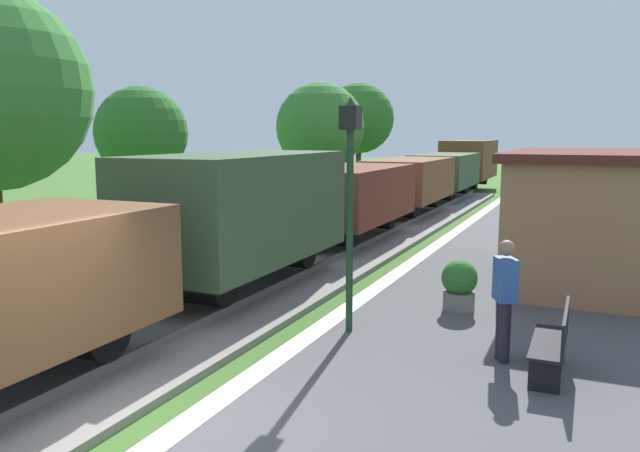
{
  "coord_description": "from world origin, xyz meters",
  "views": [
    {
      "loc": [
        4.32,
        -5.07,
        3.4
      ],
      "look_at": [
        -0.21,
        5.34,
        1.71
      ],
      "focal_mm": 35.09,
      "sensor_mm": 36.0,
      "label": 1
    }
  ],
  "objects_px": {
    "bench_near_hut": "(555,341)",
    "potted_planter": "(459,284)",
    "tree_field_distant": "(359,118)",
    "station_hut": "(593,215)",
    "person_waiting": "(505,296)",
    "freight_train": "(387,187)",
    "lamp_post_near": "(350,172)",
    "tree_trackside_far": "(141,133)",
    "bench_down_platform": "(576,229)",
    "tree_field_left": "(320,127)"
  },
  "relations": [
    {
      "from": "tree_field_left",
      "to": "bench_down_platform",
      "type": "bearing_deg",
      "value": -32.56
    },
    {
      "from": "tree_trackside_far",
      "to": "bench_down_platform",
      "type": "bearing_deg",
      "value": 8.57
    },
    {
      "from": "bench_down_platform",
      "to": "tree_trackside_far",
      "type": "distance_m",
      "value": 13.84
    },
    {
      "from": "bench_near_hut",
      "to": "tree_trackside_far",
      "type": "relative_size",
      "value": 0.3
    },
    {
      "from": "lamp_post_near",
      "to": "tree_field_distant",
      "type": "xyz_separation_m",
      "value": [
        -7.87,
        22.0,
        1.36
      ]
    },
    {
      "from": "freight_train",
      "to": "person_waiting",
      "type": "xyz_separation_m",
      "value": [
        5.72,
        -12.75,
        -0.32
      ]
    },
    {
      "from": "tree_trackside_far",
      "to": "tree_field_distant",
      "type": "bearing_deg",
      "value": 80.35
    },
    {
      "from": "freight_train",
      "to": "tree_trackside_far",
      "type": "xyz_separation_m",
      "value": [
        -7.01,
        -4.68,
        1.9
      ]
    },
    {
      "from": "freight_train",
      "to": "person_waiting",
      "type": "distance_m",
      "value": 13.98
    },
    {
      "from": "bench_near_hut",
      "to": "person_waiting",
      "type": "height_order",
      "value": "person_waiting"
    },
    {
      "from": "potted_planter",
      "to": "tree_trackside_far",
      "type": "distance_m",
      "value": 13.31
    },
    {
      "from": "freight_train",
      "to": "lamp_post_near",
      "type": "xyz_separation_m",
      "value": [
        3.29,
        -12.39,
        1.3
      ]
    },
    {
      "from": "potted_planter",
      "to": "tree_trackside_far",
      "type": "xyz_separation_m",
      "value": [
        -11.68,
        5.79,
        2.69
      ]
    },
    {
      "from": "bench_near_hut",
      "to": "tree_field_distant",
      "type": "bearing_deg",
      "value": 115.86
    },
    {
      "from": "freight_train",
      "to": "bench_down_platform",
      "type": "relative_size",
      "value": 26.13
    },
    {
      "from": "bench_near_hut",
      "to": "lamp_post_near",
      "type": "relative_size",
      "value": 0.41
    },
    {
      "from": "station_hut",
      "to": "bench_near_hut",
      "type": "bearing_deg",
      "value": -93.63
    },
    {
      "from": "station_hut",
      "to": "person_waiting",
      "type": "relative_size",
      "value": 3.39
    },
    {
      "from": "station_hut",
      "to": "tree_trackside_far",
      "type": "bearing_deg",
      "value": 170.93
    },
    {
      "from": "freight_train",
      "to": "lamp_post_near",
      "type": "height_order",
      "value": "lamp_post_near"
    },
    {
      "from": "potted_planter",
      "to": "tree_field_distant",
      "type": "height_order",
      "value": "tree_field_distant"
    },
    {
      "from": "lamp_post_near",
      "to": "person_waiting",
      "type": "bearing_deg",
      "value": -8.45
    },
    {
      "from": "tree_field_left",
      "to": "lamp_post_near",
      "type": "bearing_deg",
      "value": -65.07
    },
    {
      "from": "bench_down_platform",
      "to": "person_waiting",
      "type": "height_order",
      "value": "person_waiting"
    },
    {
      "from": "station_hut",
      "to": "tree_field_distant",
      "type": "distance_m",
      "value": 20.2
    },
    {
      "from": "bench_down_platform",
      "to": "tree_field_distant",
      "type": "bearing_deg",
      "value": 131.85
    },
    {
      "from": "station_hut",
      "to": "tree_trackside_far",
      "type": "relative_size",
      "value": 1.17
    },
    {
      "from": "freight_train",
      "to": "potted_planter",
      "type": "distance_m",
      "value": 11.49
    },
    {
      "from": "bench_near_hut",
      "to": "potted_planter",
      "type": "relative_size",
      "value": 1.64
    },
    {
      "from": "bench_near_hut",
      "to": "bench_down_platform",
      "type": "bearing_deg",
      "value": 90.0
    },
    {
      "from": "freight_train",
      "to": "bench_down_platform",
      "type": "height_order",
      "value": "freight_train"
    },
    {
      "from": "bench_down_platform",
      "to": "tree_field_distant",
      "type": "distance_m",
      "value": 16.83
    },
    {
      "from": "person_waiting",
      "to": "potted_planter",
      "type": "xyz_separation_m",
      "value": [
        -1.05,
        2.28,
        -0.46
      ]
    },
    {
      "from": "lamp_post_near",
      "to": "tree_trackside_far",
      "type": "distance_m",
      "value": 12.88
    },
    {
      "from": "freight_train",
      "to": "person_waiting",
      "type": "relative_size",
      "value": 22.92
    },
    {
      "from": "person_waiting",
      "to": "tree_field_distant",
      "type": "bearing_deg",
      "value": -91.15
    },
    {
      "from": "person_waiting",
      "to": "lamp_post_near",
      "type": "xyz_separation_m",
      "value": [
        -2.43,
        0.36,
        1.62
      ]
    },
    {
      "from": "lamp_post_near",
      "to": "tree_field_distant",
      "type": "relative_size",
      "value": 0.62
    },
    {
      "from": "freight_train",
      "to": "tree_field_distant",
      "type": "distance_m",
      "value": 10.97
    },
    {
      "from": "station_hut",
      "to": "tree_trackside_far",
      "type": "xyz_separation_m",
      "value": [
        -13.81,
        2.2,
        1.76
      ]
    },
    {
      "from": "potted_planter",
      "to": "lamp_post_near",
      "type": "relative_size",
      "value": 0.25
    },
    {
      "from": "lamp_post_near",
      "to": "tree_field_left",
      "type": "distance_m",
      "value": 18.4
    },
    {
      "from": "person_waiting",
      "to": "potted_planter",
      "type": "height_order",
      "value": "person_waiting"
    },
    {
      "from": "freight_train",
      "to": "tree_trackside_far",
      "type": "height_order",
      "value": "tree_trackside_far"
    },
    {
      "from": "tree_field_distant",
      "to": "station_hut",
      "type": "bearing_deg",
      "value": -55.39
    },
    {
      "from": "bench_down_platform",
      "to": "tree_trackside_far",
      "type": "height_order",
      "value": "tree_trackside_far"
    },
    {
      "from": "tree_trackside_far",
      "to": "tree_field_distant",
      "type": "distance_m",
      "value": 14.52
    },
    {
      "from": "bench_near_hut",
      "to": "tree_trackside_far",
      "type": "height_order",
      "value": "tree_trackside_far"
    },
    {
      "from": "tree_field_left",
      "to": "tree_field_distant",
      "type": "height_order",
      "value": "tree_field_distant"
    },
    {
      "from": "tree_field_distant",
      "to": "lamp_post_near",
      "type": "bearing_deg",
      "value": -70.31
    }
  ]
}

